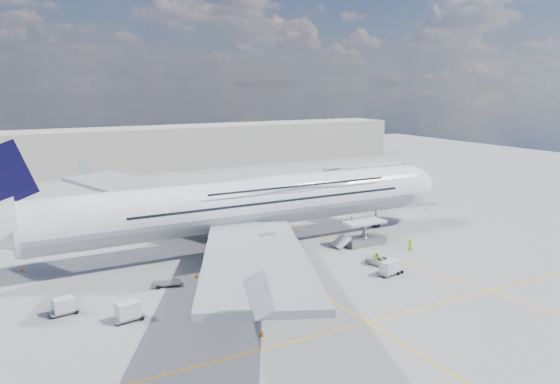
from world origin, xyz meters
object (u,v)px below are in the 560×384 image
dolly_row_a (128,311)px  dolly_nose_near (392,267)px  jet_bridge (360,177)px  baggage_tug (302,302)px  dolly_back (64,306)px  service_van (382,261)px  cone_nose (426,209)px  cone_wing_right_inner (196,276)px  catering_truck_outer (104,204)px  crew_van (410,244)px  dolly_row_b (167,283)px  dolly_row_c (257,296)px  catering_truck_inner (106,217)px  crew_loader (377,259)px  airliner (245,203)px  dolly_nose_far (388,268)px  cone_tail (22,270)px  cargo_loader (363,236)px  cone_wing_left_inner (209,231)px  cone_wing_right_outer (262,333)px  crew_nose (352,220)px  crew_tug (304,298)px  cone_wing_left_outer (104,232)px  crew_wing (213,279)px

dolly_row_a → dolly_nose_near: (33.53, -2.10, -0.09)m
jet_bridge → baggage_tug: bearing=-134.3°
dolly_back → baggage_tug: bearing=-34.4°
dolly_row_a → dolly_back: size_ratio=1.09×
service_van → cone_nose: (28.74, 21.81, -0.38)m
cone_wing_right_inner → dolly_nose_near: bearing=-25.5°
dolly_row_a → catering_truck_outer: size_ratio=0.50×
catering_truck_outer → crew_van: bearing=-47.1°
dolly_row_b → baggage_tug: bearing=-36.9°
dolly_row_c → dolly_row_b: bearing=134.8°
catering_truck_inner → baggage_tug: bearing=-103.0°
dolly_row_c → crew_loader: 20.57m
airliner → dolly_nose_near: size_ratio=24.37×
jet_bridge → dolly_nose_near: 35.96m
dolly_nose_far → baggage_tug: bearing=179.5°
cone_nose → cone_tail: (-71.90, -1.00, 0.01)m
cone_wing_right_inner → baggage_tug: bearing=-65.8°
catering_truck_outer → crew_van: (34.92, -46.08, -0.91)m
crew_van → cargo_loader: bearing=0.2°
cone_wing_right_inner → dolly_row_b: bearing=-167.4°
cone_nose → cone_wing_left_inner: cone_nose is taller
cone_wing_right_inner → cone_wing_right_outer: bearing=-90.2°
dolly_row_c → cone_wing_left_inner: 31.83m
airliner → cone_wing_left_inner: airliner is taller
dolly_back → crew_nose: (49.84, 16.38, -0.21)m
cone_wing_right_inner → cone_wing_right_outer: size_ratio=1.02×
crew_nose → catering_truck_inner: bearing=136.4°
dolly_row_a → cone_wing_right_outer: bearing=-51.8°
dolly_back → crew_van: 48.24m
crew_van → crew_tug: 26.57m
cone_wing_left_inner → dolly_row_c: bearing=-101.8°
dolly_row_c → cone_wing_right_outer: 7.76m
dolly_row_a → crew_van: bearing=-2.7°
crew_loader → dolly_row_c: bearing=-150.9°
dolly_row_a → jet_bridge: bearing=20.3°
dolly_row_a → cone_wing_right_outer: dolly_row_a is taller
dolly_row_a → crew_nose: (44.19, 21.33, -0.30)m
cargo_loader → cone_wing_left_outer: 42.40m
baggage_tug → crew_wing: baggage_tug is taller
dolly_row_b → dolly_row_c: bearing=-41.0°
cone_nose → cone_wing_left_outer: size_ratio=1.20×
airliner → catering_truck_inner: (-16.13, 21.03, -4.73)m
cone_tail → cone_wing_right_inner: bearing=-34.4°
catering_truck_outer → crew_van: size_ratio=3.62×
cone_nose → baggage_tug: bearing=-147.5°
crew_nose → crew_loader: crew_loader is taller
catering_truck_outer → dolly_row_a: bearing=-92.9°
cone_tail → crew_loader: bearing=-26.0°
catering_truck_outer → cone_nose: size_ratio=11.91×
cone_tail → dolly_back: bearing=-80.3°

